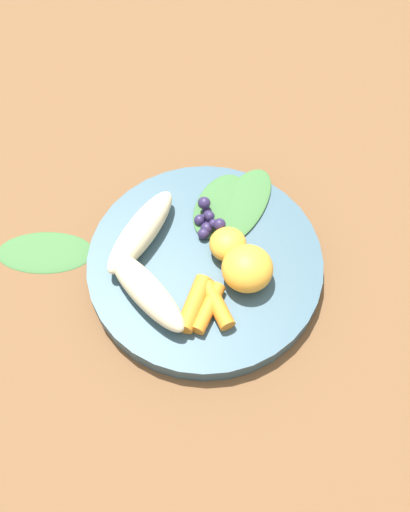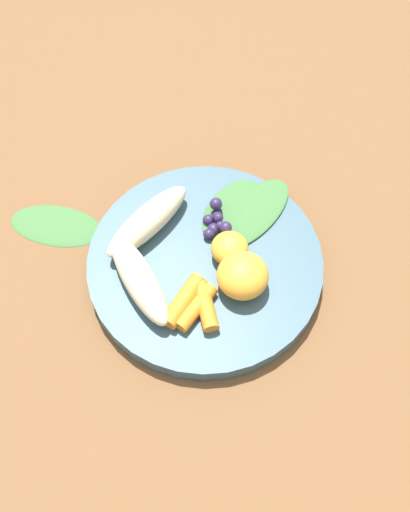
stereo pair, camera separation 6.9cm
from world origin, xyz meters
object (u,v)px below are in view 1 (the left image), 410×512
(kale_leaf_stray, at_px, (45,252))
(banana_peeled_left, at_px, (146,291))
(banana_peeled_right, at_px, (141,232))
(orange_segment_near, at_px, (228,244))
(bowl, at_px, (205,265))

(kale_leaf_stray, bearing_deg, banana_peeled_left, 151.24)
(banana_peeled_right, height_order, orange_segment_near, banana_peeled_right)
(kale_leaf_stray, bearing_deg, orange_segment_near, 177.31)
(orange_segment_near, bearing_deg, bowl, 160.85)
(banana_peeled_right, bearing_deg, banana_peeled_left, 37.35)
(banana_peeled_right, xyz_separation_m, kale_leaf_stray, (-0.08, 0.08, -0.04))
(bowl, distance_m, banana_peeled_left, 0.08)
(orange_segment_near, xyz_separation_m, kale_leaf_stray, (-0.14, 0.15, -0.04))
(orange_segment_near, relative_size, kale_leaf_stray, 0.37)
(bowl, relative_size, banana_peeled_right, 2.17)
(banana_peeled_right, distance_m, orange_segment_near, 0.10)
(banana_peeled_right, height_order, kale_leaf_stray, banana_peeled_right)
(bowl, relative_size, banana_peeled_left, 2.17)
(bowl, relative_size, kale_leaf_stray, 2.35)
(banana_peeled_left, height_order, orange_segment_near, banana_peeled_left)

